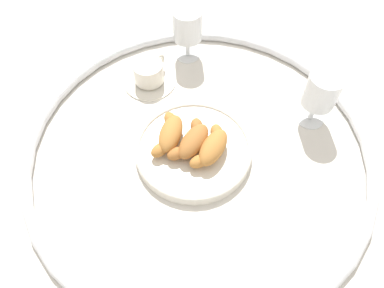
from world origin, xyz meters
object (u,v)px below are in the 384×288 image
at_px(pastry_plate, 192,148).
at_px(croissant_large, 212,147).
at_px(croissant_small, 191,140).
at_px(juice_glass_left, 187,27).
at_px(coffee_cup_near, 149,75).
at_px(juice_glass_right, 322,92).
at_px(croissant_extra, 170,134).

relative_size(pastry_plate, croissant_large, 1.98).
relative_size(croissant_small, juice_glass_left, 0.95).
distance_m(coffee_cup_near, juice_glass_right, 0.42).
bearing_deg(juice_glass_left, croissant_extra, -143.41).
height_order(croissant_small, coffee_cup_near, croissant_small).
xyz_separation_m(pastry_plate, croissant_large, (0.02, -0.04, 0.03)).
xyz_separation_m(croissant_large, croissant_small, (-0.02, 0.05, 0.00)).
relative_size(croissant_extra, juice_glass_left, 0.87).
bearing_deg(coffee_cup_near, juice_glass_right, -63.57).
bearing_deg(juice_glass_right, coffee_cup_near, 116.43).
distance_m(croissant_large, coffee_cup_near, 0.28).
relative_size(croissant_small, juice_glass_right, 0.95).
bearing_deg(pastry_plate, croissant_small, 102.94).
bearing_deg(coffee_cup_near, juice_glass_left, -0.04).
relative_size(croissant_small, croissant_extra, 1.10).
distance_m(croissant_extra, juice_glass_left, 0.31).
distance_m(croissant_extra, juice_glass_right, 0.35).
xyz_separation_m(croissant_small, juice_glass_left, (0.22, 0.23, 0.05)).
bearing_deg(croissant_large, juice_glass_right, -21.57).
bearing_deg(croissant_extra, juice_glass_left, 36.59).
bearing_deg(croissant_large, juice_glass_left, 53.09).
distance_m(croissant_large, juice_glass_left, 0.35).
xyz_separation_m(pastry_plate, croissant_small, (-0.00, 0.00, 0.03)).
distance_m(juice_glass_left, juice_glass_right, 0.37).
xyz_separation_m(croissant_large, croissant_extra, (-0.04, 0.09, 0.00)).
bearing_deg(croissant_extra, pastry_plate, -66.86).
xyz_separation_m(croissant_extra, juice_glass_right, (0.29, -0.19, 0.05)).
distance_m(croissant_small, juice_glass_right, 0.31).
bearing_deg(croissant_large, croissant_small, 112.54).
distance_m(croissant_large, juice_glass_right, 0.27).
bearing_deg(croissant_small, coffee_cup_near, 70.07).
relative_size(coffee_cup_near, juice_glass_right, 0.97).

